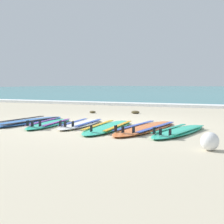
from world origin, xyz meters
name	(u,v)px	position (x,y,z in m)	size (l,w,h in m)	color
ground_plane	(106,124)	(0.00, 0.00, 0.00)	(80.00, 80.00, 0.00)	#C1B599
wave_foam_strip	(171,105)	(0.00, 5.96, 0.06)	(80.00, 0.71, 0.11)	white
surfboard_0	(25,122)	(-1.77, -0.55, 0.04)	(0.86, 2.61, 0.18)	#3875CC
surfboard_1	(49,124)	(-1.06, -0.63, 0.04)	(0.77, 1.99, 0.18)	#2DB793
surfboard_2	(81,124)	(-0.40, -0.40, 0.04)	(0.66, 1.99, 0.18)	white
surfboard_3	(109,127)	(0.33, -0.61, 0.04)	(0.78, 2.38, 0.18)	#2DB793
surfboard_4	(146,128)	(1.06, -0.45, 0.04)	(0.87, 2.55, 0.18)	orange
surfboard_5	(179,131)	(1.75, -0.63, 0.04)	(0.85, 2.12, 0.18)	#2DB793
beach_ball	(210,141)	(2.48, -2.05, 0.13)	(0.25, 0.25, 0.25)	white
seaweed_clump_near_shoreline	(135,112)	(-0.27, 2.70, 0.04)	(0.25, 0.20, 0.09)	#4C4228
seaweed_clump_mid_sand	(93,112)	(-1.51, 2.36, 0.03)	(0.20, 0.16, 0.07)	#4C4228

